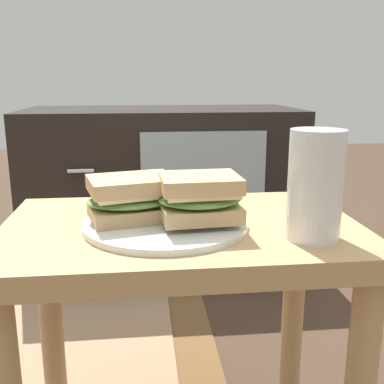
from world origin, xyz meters
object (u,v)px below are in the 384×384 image
at_px(plate, 166,223).
at_px(beer_glass, 315,187).
at_px(sandwich_front, 132,197).
at_px(sandwich_back, 200,197).
at_px(tv_cabinet, 163,188).

xyz_separation_m(plate, beer_glass, (0.21, -0.07, 0.07)).
height_order(plate, sandwich_front, sandwich_front).
xyz_separation_m(sandwich_front, beer_glass, (0.26, -0.09, 0.03)).
bearing_deg(sandwich_front, plate, -21.66).
height_order(sandwich_front, sandwich_back, sandwich_back).
height_order(tv_cabinet, plate, tv_cabinet).
bearing_deg(tv_cabinet, plate, -92.50).
height_order(tv_cabinet, sandwich_back, tv_cabinet).
bearing_deg(sandwich_back, tv_cabinet, 90.49).
bearing_deg(sandwich_back, plate, 158.34).
bearing_deg(sandwich_front, beer_glass, -20.30).
relative_size(sandwich_front, beer_glass, 1.02).
bearing_deg(plate, sandwich_back, -21.66).
bearing_deg(plate, sandwich_front, 158.34).
bearing_deg(beer_glass, plate, 160.04).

